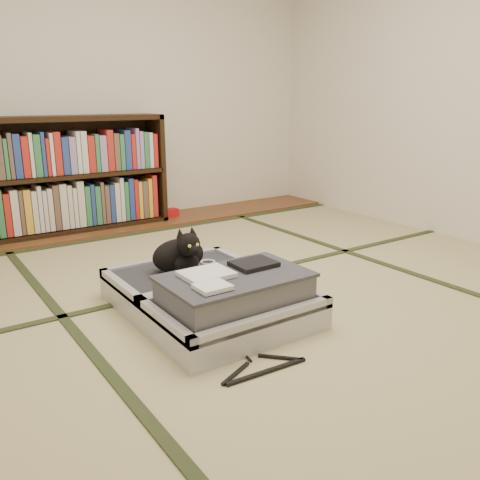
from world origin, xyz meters
TOP-DOWN VIEW (x-y plane):
  - floor at (0.00, 0.00)m, footprint 4.50×4.50m
  - wood_strip at (0.00, 2.00)m, footprint 4.00×0.50m
  - red_item at (0.42, 2.03)m, footprint 0.16×0.12m
  - room_shell at (0.00, 0.00)m, footprint 4.50×4.50m
  - tatami_borders at (0.00, 0.49)m, footprint 4.00×4.50m
  - bookcase at (-0.37, 2.07)m, footprint 1.43×0.33m
  - suitcase at (-0.36, -0.00)m, footprint 0.77×1.02m
  - cat at (-0.38, 0.29)m, footprint 0.34×0.34m
  - cable_coil at (-0.20, 0.32)m, footprint 0.11×0.11m
  - hanger at (-0.47, -0.58)m, footprint 0.39×0.19m

SIDE VIEW (x-z plane):
  - floor at x=0.00m, z-range 0.00..0.00m
  - tatami_borders at x=0.00m, z-range 0.00..0.01m
  - hanger at x=-0.47m, z-range 0.00..0.01m
  - wood_strip at x=0.00m, z-range 0.00..0.02m
  - red_item at x=0.42m, z-range 0.02..0.09m
  - suitcase at x=-0.36m, z-range -0.04..0.26m
  - cable_coil at x=-0.20m, z-range 0.15..0.17m
  - cat at x=-0.38m, z-range 0.11..0.39m
  - bookcase at x=-0.37m, z-range -0.01..0.91m
  - room_shell at x=0.00m, z-range -0.79..3.71m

